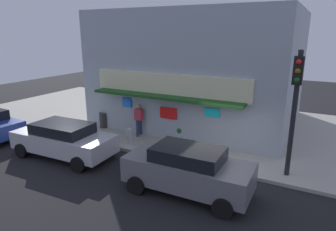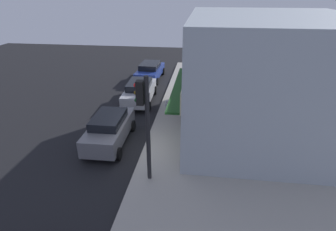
# 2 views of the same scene
# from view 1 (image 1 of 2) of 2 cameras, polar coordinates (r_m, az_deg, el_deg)

# --- Properties ---
(ground_plane) EXTENTS (53.76, 53.76, 0.00)m
(ground_plane) POSITION_cam_1_polar(r_m,az_deg,el_deg) (12.00, 9.57, -10.74)
(ground_plane) COLOR black
(sidewalk) EXTENTS (35.84, 10.96, 0.14)m
(sidewalk) POSITION_cam_1_polar(r_m,az_deg,el_deg) (16.91, 15.58, -2.91)
(sidewalk) COLOR #A39E93
(sidewalk) RESTS_ON ground_plane
(corner_building) EXTENTS (10.67, 9.55, 6.30)m
(corner_building) POSITION_cam_1_polar(r_m,az_deg,el_deg) (18.02, 6.55, 9.20)
(corner_building) COLOR #9EA8B2
(corner_building) RESTS_ON sidewalk
(traffic_light) EXTENTS (0.32, 0.58, 4.61)m
(traffic_light) POSITION_cam_1_polar(r_m,az_deg,el_deg) (11.18, 23.34, 3.10)
(traffic_light) COLOR black
(traffic_light) RESTS_ON sidewalk
(fire_hydrant) EXTENTS (0.52, 0.28, 0.82)m
(fire_hydrant) POSITION_cam_1_polar(r_m,az_deg,el_deg) (14.23, -7.37, -3.99)
(fire_hydrant) COLOR #B2B2B7
(fire_hydrant) RESTS_ON sidewalk
(trash_can) EXTENTS (0.47, 0.47, 0.85)m
(trash_can) POSITION_cam_1_polar(r_m,az_deg,el_deg) (16.98, -12.28, -0.86)
(trash_can) COLOR #2D2D2D
(trash_can) RESTS_ON sidewalk
(pedestrian) EXTENTS (0.54, 0.51, 1.66)m
(pedestrian) POSITION_cam_1_polar(r_m,az_deg,el_deg) (15.23, -5.66, -0.61)
(pedestrian) COLOR navy
(pedestrian) RESTS_ON sidewalk
(potted_plant_by_doorway) EXTENTS (0.53, 0.53, 0.80)m
(potted_plant_by_doorway) POSITION_cam_1_polar(r_m,az_deg,el_deg) (14.69, 2.54, -3.14)
(potted_plant_by_doorway) COLOR #59595B
(potted_plant_by_doorway) RESTS_ON sidewalk
(parked_car_silver) EXTENTS (4.67, 2.21, 1.54)m
(parked_car_silver) POSITION_cam_1_polar(r_m,az_deg,el_deg) (13.74, -19.48, -4.31)
(parked_car_silver) COLOR #B7B7BC
(parked_car_silver) RESTS_ON ground_plane
(parked_car_grey) EXTENTS (4.33, 2.03, 1.64)m
(parked_car_grey) POSITION_cam_1_polar(r_m,az_deg,el_deg) (10.14, 3.83, -10.33)
(parked_car_grey) COLOR slate
(parked_car_grey) RESTS_ON ground_plane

